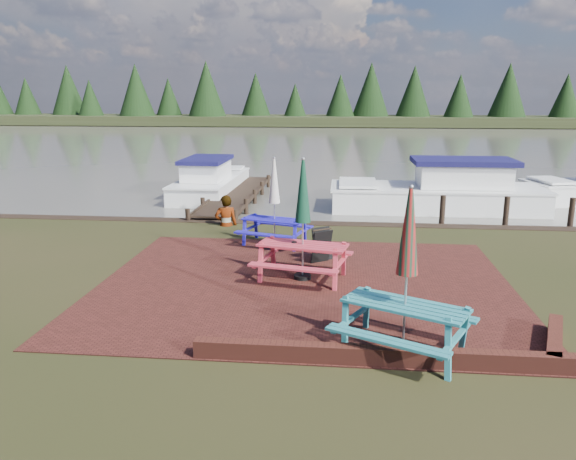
{
  "coord_description": "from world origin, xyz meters",
  "views": [
    {
      "loc": [
        0.81,
        -10.67,
        4.11
      ],
      "look_at": [
        -0.46,
        1.97,
        1.0
      ],
      "focal_mm": 35.0,
      "sensor_mm": 36.0,
      "label": 1
    }
  ],
  "objects_px": {
    "picnic_table_blue": "(274,215)",
    "person": "(225,196)",
    "boat_near": "(441,194)",
    "jetty": "(236,195)",
    "boat_jetty": "(211,183)",
    "picnic_table_red": "(303,239)",
    "picnic_table_teal": "(405,297)",
    "chalkboard": "(322,245)"
  },
  "relations": [
    {
      "from": "boat_near",
      "to": "picnic_table_blue",
      "type": "bearing_deg",
      "value": 138.18
    },
    {
      "from": "boat_jetty",
      "to": "person",
      "type": "xyz_separation_m",
      "value": [
        2.01,
        -6.35,
        0.62
      ]
    },
    {
      "from": "boat_near",
      "to": "person",
      "type": "distance_m",
      "value": 8.43
    },
    {
      "from": "boat_jetty",
      "to": "boat_near",
      "type": "bearing_deg",
      "value": -12.53
    },
    {
      "from": "boat_jetty",
      "to": "person",
      "type": "bearing_deg",
      "value": -71.67
    },
    {
      "from": "picnic_table_teal",
      "to": "chalkboard",
      "type": "relative_size",
      "value": 3.24
    },
    {
      "from": "picnic_table_teal",
      "to": "boat_jetty",
      "type": "height_order",
      "value": "picnic_table_teal"
    },
    {
      "from": "boat_jetty",
      "to": "person",
      "type": "height_order",
      "value": "person"
    },
    {
      "from": "picnic_table_red",
      "to": "jetty",
      "type": "distance_m",
      "value": 10.5
    },
    {
      "from": "picnic_table_blue",
      "to": "boat_jetty",
      "type": "distance_m",
      "value": 9.28
    },
    {
      "from": "person",
      "to": "chalkboard",
      "type": "bearing_deg",
      "value": 116.95
    },
    {
      "from": "picnic_table_red",
      "to": "person",
      "type": "distance_m",
      "value": 5.75
    },
    {
      "from": "picnic_table_blue",
      "to": "boat_jetty",
      "type": "relative_size",
      "value": 0.38
    },
    {
      "from": "picnic_table_teal",
      "to": "picnic_table_blue",
      "type": "bearing_deg",
      "value": 141.23
    },
    {
      "from": "boat_near",
      "to": "picnic_table_red",
      "type": "bearing_deg",
      "value": 153.42
    },
    {
      "from": "boat_jetty",
      "to": "boat_near",
      "type": "height_order",
      "value": "boat_near"
    },
    {
      "from": "picnic_table_blue",
      "to": "picnic_table_teal",
      "type": "bearing_deg",
      "value": -48.51
    },
    {
      "from": "boat_jetty",
      "to": "picnic_table_teal",
      "type": "bearing_deg",
      "value": -64.83
    },
    {
      "from": "picnic_table_teal",
      "to": "boat_near",
      "type": "xyz_separation_m",
      "value": [
        2.61,
        12.63,
        -0.52
      ]
    },
    {
      "from": "picnic_table_red",
      "to": "picnic_table_blue",
      "type": "distance_m",
      "value": 3.08
    },
    {
      "from": "picnic_table_blue",
      "to": "person",
      "type": "height_order",
      "value": "picnic_table_blue"
    },
    {
      "from": "boat_near",
      "to": "picnic_table_teal",
      "type": "bearing_deg",
      "value": 168.01
    },
    {
      "from": "jetty",
      "to": "boat_jetty",
      "type": "bearing_deg",
      "value": 133.63
    },
    {
      "from": "boat_jetty",
      "to": "person",
      "type": "distance_m",
      "value": 6.69
    },
    {
      "from": "person",
      "to": "jetty",
      "type": "bearing_deg",
      "value": -97.36
    },
    {
      "from": "person",
      "to": "picnic_table_red",
      "type": "bearing_deg",
      "value": 104.83
    },
    {
      "from": "boat_near",
      "to": "boat_jetty",
      "type": "bearing_deg",
      "value": 76.37
    },
    {
      "from": "picnic_table_blue",
      "to": "boat_near",
      "type": "height_order",
      "value": "picnic_table_blue"
    },
    {
      "from": "jetty",
      "to": "boat_jetty",
      "type": "xyz_separation_m",
      "value": [
        -1.4,
        1.47,
        0.24
      ]
    },
    {
      "from": "picnic_table_red",
      "to": "picnic_table_blue",
      "type": "height_order",
      "value": "picnic_table_red"
    },
    {
      "from": "picnic_table_red",
      "to": "chalkboard",
      "type": "height_order",
      "value": "picnic_table_red"
    },
    {
      "from": "boat_near",
      "to": "chalkboard",
      "type": "bearing_deg",
      "value": 151.58
    },
    {
      "from": "picnic_table_red",
      "to": "boat_jetty",
      "type": "distance_m",
      "value": 12.35
    },
    {
      "from": "jetty",
      "to": "boat_near",
      "type": "distance_m",
      "value": 7.98
    },
    {
      "from": "chalkboard",
      "to": "picnic_table_teal",
      "type": "bearing_deg",
      "value": -107.88
    },
    {
      "from": "jetty",
      "to": "boat_jetty",
      "type": "distance_m",
      "value": 2.04
    },
    {
      "from": "picnic_table_teal",
      "to": "boat_jetty",
      "type": "relative_size",
      "value": 0.43
    },
    {
      "from": "picnic_table_blue",
      "to": "jetty",
      "type": "height_order",
      "value": "picnic_table_blue"
    },
    {
      "from": "picnic_table_teal",
      "to": "person",
      "type": "relative_size",
      "value": 1.4
    },
    {
      "from": "chalkboard",
      "to": "jetty",
      "type": "height_order",
      "value": "chalkboard"
    },
    {
      "from": "picnic_table_red",
      "to": "person",
      "type": "height_order",
      "value": "picnic_table_red"
    },
    {
      "from": "picnic_table_teal",
      "to": "jetty",
      "type": "distance_m",
      "value": 14.42
    }
  ]
}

